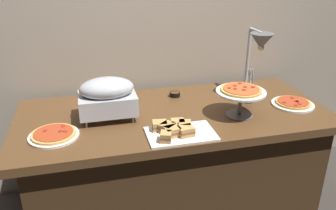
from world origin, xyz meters
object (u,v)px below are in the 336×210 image
at_px(pizza_plate_front, 54,135).
at_px(chafing_dish, 107,96).
at_px(pizza_plate_center, 293,103).
at_px(heat_lamp, 258,47).
at_px(sandwich_platter, 176,130).
at_px(sauce_cup_near, 175,94).
at_px(utensil_holder, 248,93).
at_px(pizza_plate_raised_stand, 241,94).

bearing_deg(pizza_plate_front, chafing_dish, 28.08).
bearing_deg(pizza_plate_center, heat_lamp, 132.42).
bearing_deg(heat_lamp, sandwich_platter, -148.75).
distance_m(pizza_plate_center, sandwich_platter, 0.85).
xyz_separation_m(chafing_dish, heat_lamp, (0.98, 0.10, 0.20)).
height_order(heat_lamp, sandwich_platter, heat_lamp).
bearing_deg(sauce_cup_near, utensil_holder, -24.11).
xyz_separation_m(chafing_dish, pizza_plate_front, (-0.30, -0.16, -0.13)).
bearing_deg(pizza_plate_raised_stand, pizza_plate_front, -179.50).
xyz_separation_m(chafing_dish, sauce_cup_near, (0.47, 0.23, -0.13)).
height_order(pizza_plate_front, pizza_plate_raised_stand, pizza_plate_raised_stand).
relative_size(pizza_plate_center, utensil_holder, 1.15).
distance_m(chafing_dish, pizza_plate_center, 1.17).
relative_size(pizza_plate_center, pizza_plate_raised_stand, 0.91).
bearing_deg(heat_lamp, pizza_plate_center, -47.58).
distance_m(chafing_dish, utensil_holder, 0.91).
distance_m(heat_lamp, pizza_plate_front, 1.36).
height_order(sauce_cup_near, utensil_holder, utensil_holder).
distance_m(pizza_plate_raised_stand, utensil_holder, 0.25).
height_order(sandwich_platter, sauce_cup_near, sandwich_platter).
relative_size(pizza_plate_raised_stand, sandwich_platter, 0.79).
bearing_deg(pizza_plate_raised_stand, utensil_holder, 52.42).
height_order(pizza_plate_raised_stand, sauce_cup_near, pizza_plate_raised_stand).
xyz_separation_m(sauce_cup_near, utensil_holder, (0.44, -0.20, 0.04)).
bearing_deg(heat_lamp, sauce_cup_near, 165.95).
bearing_deg(chafing_dish, pizza_plate_front, -151.92).
bearing_deg(pizza_plate_center, utensil_holder, 153.49).
xyz_separation_m(pizza_plate_center, pizza_plate_raised_stand, (-0.40, -0.06, 0.13)).
height_order(pizza_plate_raised_stand, sandwich_platter, pizza_plate_raised_stand).
height_order(pizza_plate_center, sauce_cup_near, same).
bearing_deg(chafing_dish, utensil_holder, 2.22).
xyz_separation_m(pizza_plate_front, utensil_holder, (1.21, 0.20, 0.05)).
distance_m(chafing_dish, sandwich_platter, 0.46).
height_order(chafing_dish, utensil_holder, chafing_dish).
distance_m(heat_lamp, utensil_holder, 0.30).
relative_size(pizza_plate_front, pizza_plate_center, 1.00).
bearing_deg(sandwich_platter, heat_lamp, 31.25).
xyz_separation_m(chafing_dish, utensil_holder, (0.91, 0.04, -0.08)).
height_order(chafing_dish, pizza_plate_center, chafing_dish).
height_order(pizza_plate_center, pizza_plate_raised_stand, pizza_plate_raised_stand).
relative_size(chafing_dish, pizza_plate_front, 1.24).
bearing_deg(pizza_plate_raised_stand, sauce_cup_near, 127.56).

